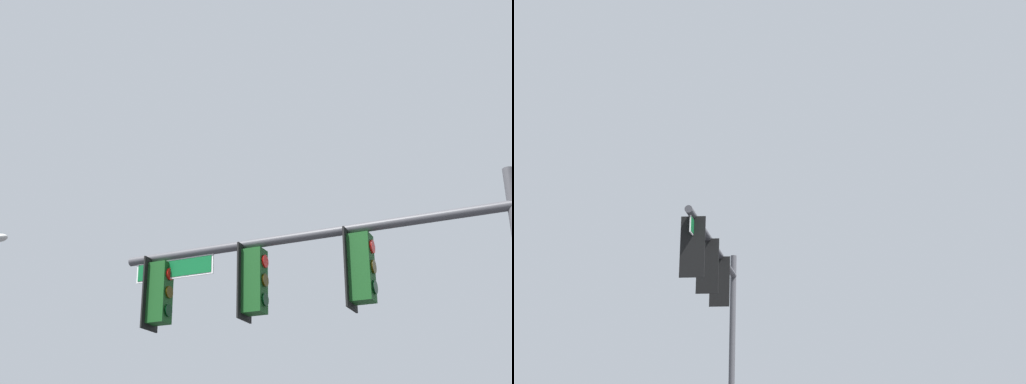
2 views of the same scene
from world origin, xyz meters
The scene contains 1 object.
signal_pole_near centered at (-4.48, -6.32, 4.81)m, with size 6.89×0.54×6.35m.
Camera 2 is at (12.83, -3.44, 1.54)m, focal length 50.00 mm.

